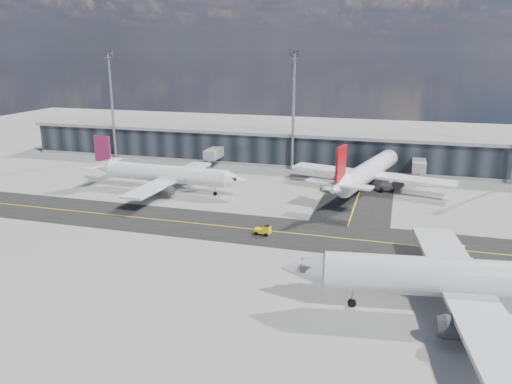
% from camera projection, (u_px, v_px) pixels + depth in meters
% --- Properties ---
extents(ground, '(300.00, 300.00, 0.00)m').
position_uv_depth(ground, '(229.00, 236.00, 80.63)').
color(ground, gray).
rests_on(ground, ground).
extents(taxiway_lanes, '(180.00, 63.00, 0.03)m').
position_uv_depth(taxiway_lanes, '(269.00, 217.00, 89.48)').
color(taxiway_lanes, black).
rests_on(taxiway_lanes, ground).
extents(terminal_concourse, '(152.00, 19.80, 8.80)m').
position_uv_depth(terminal_concourse, '(298.00, 149.00, 130.18)').
color(terminal_concourse, black).
rests_on(terminal_concourse, ground).
extents(floodlight_masts, '(102.50, 0.70, 28.90)m').
position_uv_depth(floodlight_masts, '(293.00, 107.00, 120.64)').
color(floodlight_masts, gray).
rests_on(floodlight_masts, ground).
extents(airliner_af, '(36.96, 31.49, 10.96)m').
position_uv_depth(airliner_af, '(165.00, 174.00, 105.56)').
color(airliner_af, white).
rests_on(airliner_af, ground).
extents(airliner_redtail, '(35.45, 41.25, 12.33)m').
position_uv_depth(airliner_redtail, '(368.00, 172.00, 105.77)').
color(airliner_redtail, white).
rests_on(airliner_redtail, ground).
extents(airliner_near, '(44.66, 38.22, 13.23)m').
position_uv_depth(airliner_near, '(482.00, 280.00, 55.19)').
color(airliner_near, silver).
rests_on(airliner_near, ground).
extents(baggage_tug, '(2.76, 1.63, 1.64)m').
position_uv_depth(baggage_tug, '(264.00, 230.00, 80.73)').
color(baggage_tug, yellow).
rests_on(baggage_tug, ground).
extents(service_van, '(2.50, 4.98, 1.35)m').
position_uv_depth(service_van, '(328.00, 186.00, 107.17)').
color(service_van, white).
rests_on(service_van, ground).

